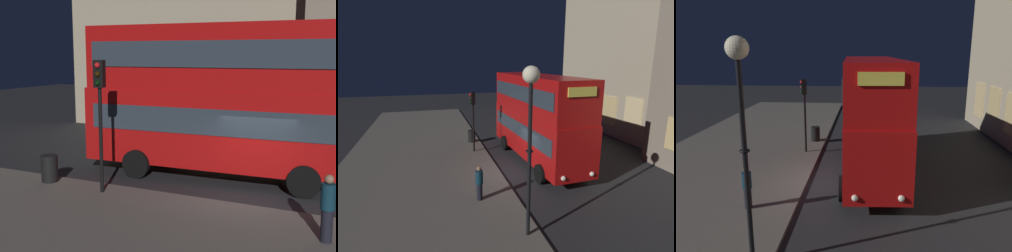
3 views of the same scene
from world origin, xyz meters
The scene contains 8 objects.
ground_plane centered at (0.00, 0.00, 0.00)m, with size 80.00×80.00×0.00m, color #232326.
sidewalk_slab centered at (0.00, -5.43, 0.06)m, with size 44.00×9.39×0.12m, color #5B564F.
building_with_clock centered at (-5.81, 14.27, 9.49)m, with size 17.76×7.65×18.97m.
double_decker_bus centered at (-1.82, 2.12, 3.09)m, with size 9.91×3.19×5.55m.
traffic_light_near_kerb centered at (-4.38, -1.60, 3.15)m, with size 0.36×0.39×4.23m.
street_lamp centered at (5.68, -1.27, 4.88)m, with size 0.58×0.58×6.18m.
pedestrian centered at (2.60, -2.51, 0.97)m, with size 0.35×0.35×1.64m.
litter_bin centered at (-6.70, -1.38, 0.59)m, with size 0.58×0.58×0.93m, color black.
Camera 2 is at (14.02, -4.52, 6.47)m, focal length 29.04 mm.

